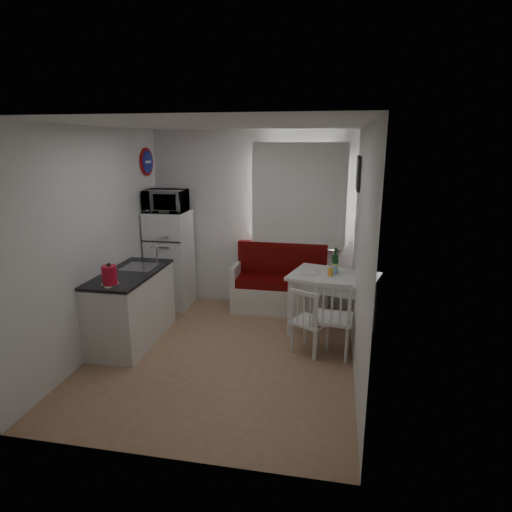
% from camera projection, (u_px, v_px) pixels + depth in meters
% --- Properties ---
extents(floor, '(3.00, 3.50, 0.02)m').
position_uv_depth(floor, '(223.00, 354.00, 5.04)').
color(floor, '#A17256').
rests_on(floor, ground).
extents(ceiling, '(3.00, 3.50, 0.02)m').
position_uv_depth(ceiling, '(218.00, 124.00, 4.37)').
color(ceiling, white).
rests_on(ceiling, wall_back).
extents(wall_back, '(3.00, 0.02, 2.60)m').
position_uv_depth(wall_back, '(252.00, 220.00, 6.37)').
color(wall_back, white).
rests_on(wall_back, floor).
extents(wall_front, '(3.00, 0.02, 2.60)m').
position_uv_depth(wall_front, '(156.00, 305.00, 3.05)').
color(wall_front, white).
rests_on(wall_front, floor).
extents(wall_left, '(0.02, 3.50, 2.60)m').
position_uv_depth(wall_left, '(96.00, 242.00, 4.98)').
color(wall_left, white).
rests_on(wall_left, floor).
extents(wall_right, '(0.02, 3.50, 2.60)m').
position_uv_depth(wall_right, '(360.00, 254.00, 4.44)').
color(wall_right, white).
rests_on(wall_right, floor).
extents(window, '(1.22, 0.06, 1.47)m').
position_uv_depth(window, '(299.00, 200.00, 6.13)').
color(window, white).
rests_on(window, wall_back).
extents(curtain, '(1.35, 0.02, 1.50)m').
position_uv_depth(curtain, '(299.00, 197.00, 6.05)').
color(curtain, white).
rests_on(curtain, wall_back).
extents(kitchen_counter, '(0.62, 1.32, 1.16)m').
position_uv_depth(kitchen_counter, '(132.00, 306.00, 5.29)').
color(kitchen_counter, white).
rests_on(kitchen_counter, floor).
extents(wall_sign, '(0.03, 0.40, 0.40)m').
position_uv_depth(wall_sign, '(147.00, 162.00, 6.13)').
color(wall_sign, navy).
rests_on(wall_sign, wall_left).
extents(picture_frame, '(0.04, 0.52, 0.42)m').
position_uv_depth(picture_frame, '(358.00, 173.00, 5.30)').
color(picture_frame, black).
rests_on(picture_frame, wall_right).
extents(bench, '(1.39, 0.53, 0.99)m').
position_uv_depth(bench, '(280.00, 289.00, 6.31)').
color(bench, white).
rests_on(bench, floor).
extents(dining_table, '(1.23, 1.00, 0.80)m').
position_uv_depth(dining_table, '(334.00, 282.00, 5.41)').
color(dining_table, white).
rests_on(dining_table, floor).
extents(chair_left, '(0.50, 0.50, 0.43)m').
position_uv_depth(chair_left, '(310.00, 316.00, 4.89)').
color(chair_left, white).
rests_on(chair_left, floor).
extents(chair_right, '(0.47, 0.45, 0.51)m').
position_uv_depth(chair_right, '(333.00, 311.00, 4.81)').
color(chair_right, white).
rests_on(chair_right, floor).
extents(fridge, '(0.58, 0.58, 1.45)m').
position_uv_depth(fridge, '(170.00, 259.00, 6.40)').
color(fridge, white).
rests_on(fridge, floor).
extents(microwave, '(0.58, 0.39, 0.32)m').
position_uv_depth(microwave, '(166.00, 201.00, 6.12)').
color(microwave, white).
rests_on(microwave, fridge).
extents(kettle, '(0.19, 0.19, 0.26)m').
position_uv_depth(kettle, '(110.00, 275.00, 4.63)').
color(kettle, red).
rests_on(kettle, kitchen_counter).
extents(wine_bottle, '(0.08, 0.08, 0.33)m').
position_uv_depth(wine_bottle, '(335.00, 260.00, 5.44)').
color(wine_bottle, '#15421B').
rests_on(wine_bottle, dining_table).
extents(drinking_glass_orange, '(0.06, 0.06, 0.10)m').
position_uv_depth(drinking_glass_orange, '(330.00, 272.00, 5.34)').
color(drinking_glass_orange, orange).
rests_on(drinking_glass_orange, dining_table).
extents(drinking_glass_blue, '(0.06, 0.06, 0.11)m').
position_uv_depth(drinking_glass_blue, '(335.00, 270.00, 5.42)').
color(drinking_glass_blue, '#87BEE6').
rests_on(drinking_glass_blue, dining_table).
extents(plate, '(0.25, 0.25, 0.02)m').
position_uv_depth(plate, '(311.00, 272.00, 5.46)').
color(plate, white).
rests_on(plate, dining_table).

